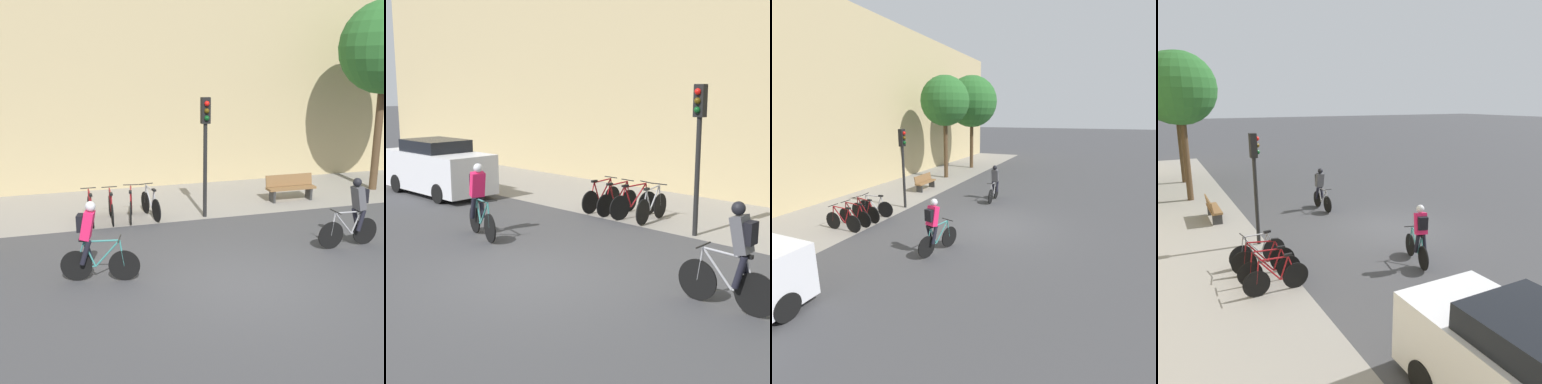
# 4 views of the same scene
# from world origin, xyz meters

# --- Properties ---
(ground) EXTENTS (200.00, 200.00, 0.00)m
(ground) POSITION_xyz_m (0.00, 0.00, 0.00)
(ground) COLOR #3D3D3F
(kerb_strip) EXTENTS (44.00, 4.50, 0.01)m
(kerb_strip) POSITION_xyz_m (0.00, 6.75, 0.00)
(kerb_strip) COLOR gray
(kerb_strip) RESTS_ON ground
(cyclist_pink) EXTENTS (1.66, 0.61, 1.78)m
(cyclist_pink) POSITION_xyz_m (-3.07, 1.09, 0.95)
(cyclist_pink) COLOR black
(cyclist_pink) RESTS_ON ground
(cyclist_grey) EXTENTS (1.74, 0.46, 1.80)m
(cyclist_grey) POSITION_xyz_m (3.56, 1.29, 0.95)
(cyclist_grey) COLOR black
(cyclist_grey) RESTS_ON ground
(parked_bike_0) EXTENTS (0.46, 1.65, 0.97)m
(parked_bike_0) POSITION_xyz_m (-2.74, 5.16, 0.40)
(parked_bike_0) COLOR black
(parked_bike_0) RESTS_ON ground
(parked_bike_1) EXTENTS (0.46, 1.65, 0.96)m
(parked_bike_1) POSITION_xyz_m (-2.14, 5.16, 0.39)
(parked_bike_1) COLOR black
(parked_bike_1) RESTS_ON ground
(parked_bike_2) EXTENTS (0.48, 1.69, 0.98)m
(parked_bike_2) POSITION_xyz_m (-1.54, 5.16, 0.41)
(parked_bike_2) COLOR black
(parked_bike_2) RESTS_ON ground
(parked_bike_3) EXTENTS (0.46, 1.66, 0.98)m
(parked_bike_3) POSITION_xyz_m (-0.94, 5.16, 0.41)
(parked_bike_3) COLOR black
(parked_bike_3) RESTS_ON ground
(traffic_light_pole) EXTENTS (0.26, 0.30, 3.62)m
(traffic_light_pole) POSITION_xyz_m (0.67, 4.73, 2.51)
(traffic_light_pole) COLOR black
(traffic_light_pole) RESTS_ON ground
(bench) EXTENTS (1.74, 0.44, 0.89)m
(bench) POSITION_xyz_m (4.08, 5.69, 0.47)
(bench) COLOR brown
(bench) RESTS_ON ground
(street_tree_0) EXTENTS (3.26, 3.26, 6.78)m
(street_tree_0) POSITION_xyz_m (7.82, 6.20, 5.12)
(street_tree_0) COLOR #4C3823
(street_tree_0) RESTS_ON ground
(street_tree_1) EXTENTS (3.97, 3.97, 7.27)m
(street_tree_1) POSITION_xyz_m (12.33, 6.12, 5.27)
(street_tree_1) COLOR #4C3823
(street_tree_1) RESTS_ON ground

